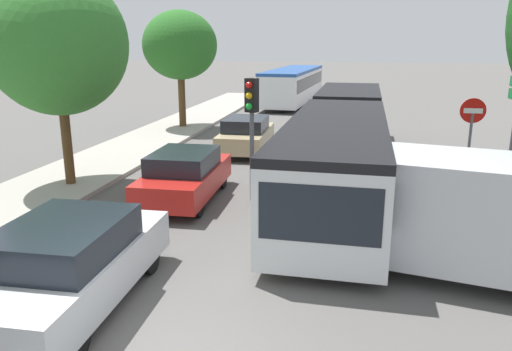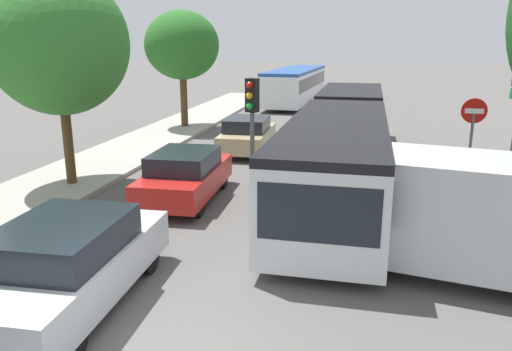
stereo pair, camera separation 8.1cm
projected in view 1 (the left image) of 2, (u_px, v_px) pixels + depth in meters
kerb_strip_left at (151, 139)px, 22.34m from camera, size 3.20×39.77×0.14m
articulated_bus at (343, 135)px, 16.19m from camera, size 2.73×16.29×2.41m
city_bus_rear at (293, 84)px, 35.21m from camera, size 3.21×11.39×2.42m
queued_car_silver at (69, 264)px, 8.28m from camera, size 2.00×4.48×1.54m
queued_car_red at (185, 175)px, 13.95m from camera, size 1.84×4.12×1.42m
queued_car_tan at (246, 135)px, 19.98m from camera, size 1.82×4.08×1.40m
white_van at (470, 215)px, 9.27m from camera, size 5.28×2.89×2.31m
traffic_light at (251, 112)px, 13.43m from camera, size 0.38×0.39×3.40m
no_entry_sign at (471, 132)px, 14.09m from camera, size 0.70×0.08×2.82m
tree_left_mid at (58, 47)px, 14.33m from camera, size 4.01×4.01×6.34m
tree_left_far at (178, 47)px, 24.35m from camera, size 3.64×3.64×5.80m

